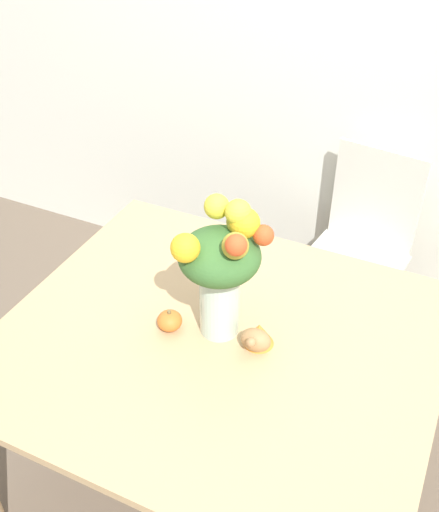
# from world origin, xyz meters

# --- Properties ---
(ground_plane) EXTENTS (12.00, 12.00, 0.00)m
(ground_plane) POSITION_xyz_m (0.00, 0.00, 0.00)
(ground_plane) COLOR brown
(wall_back) EXTENTS (8.00, 0.06, 2.70)m
(wall_back) POSITION_xyz_m (0.00, 1.27, 1.35)
(wall_back) COLOR silver
(wall_back) RESTS_ON ground_plane
(dining_table) EXTENTS (1.37, 1.20, 0.74)m
(dining_table) POSITION_xyz_m (0.00, 0.00, 0.66)
(dining_table) COLOR tan
(dining_table) RESTS_ON ground_plane
(flower_vase) EXTENTS (0.27, 0.26, 0.47)m
(flower_vase) POSITION_xyz_m (-0.01, 0.04, 1.00)
(flower_vase) COLOR #B2CCBC
(flower_vase) RESTS_ON dining_table
(pumpkin) EXTENTS (0.08, 0.08, 0.07)m
(pumpkin) POSITION_xyz_m (-0.16, -0.03, 0.77)
(pumpkin) COLOR orange
(pumpkin) RESTS_ON dining_table
(turkey_figurine) EXTENTS (0.10, 0.13, 0.08)m
(turkey_figurine) POSITION_xyz_m (0.13, 0.02, 0.78)
(turkey_figurine) COLOR #A87A4C
(turkey_figurine) RESTS_ON dining_table
(dining_chair_near_window) EXTENTS (0.47, 0.47, 0.93)m
(dining_chair_near_window) POSITION_xyz_m (0.23, 1.00, 0.48)
(dining_chair_near_window) COLOR silver
(dining_chair_near_window) RESTS_ON ground_plane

